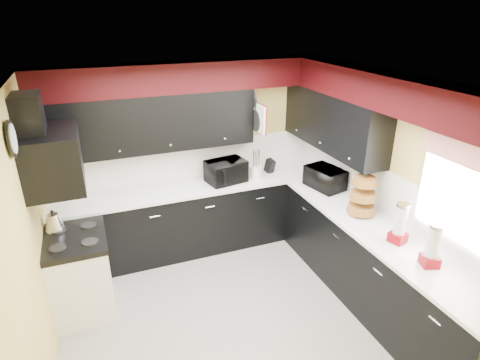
{
  "coord_description": "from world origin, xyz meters",
  "views": [
    {
      "loc": [
        -1.2,
        -3.18,
        3.09
      ],
      "look_at": [
        0.34,
        0.75,
        1.26
      ],
      "focal_mm": 30.0,
      "sensor_mm": 36.0,
      "label": 1
    }
  ],
  "objects_px": {
    "utensil_crock": "(256,172)",
    "knife_block": "(270,166)",
    "toaster_oven": "(226,171)",
    "kettle": "(54,222)",
    "microwave": "(325,178)"
  },
  "relations": [
    {
      "from": "utensil_crock",
      "to": "knife_block",
      "type": "bearing_deg",
      "value": 22.93
    },
    {
      "from": "toaster_oven",
      "to": "knife_block",
      "type": "xyz_separation_m",
      "value": [
        0.67,
        0.07,
        -0.05
      ]
    },
    {
      "from": "utensil_crock",
      "to": "knife_block",
      "type": "distance_m",
      "value": 0.28
    },
    {
      "from": "utensil_crock",
      "to": "kettle",
      "type": "bearing_deg",
      "value": -169.59
    },
    {
      "from": "microwave",
      "to": "knife_block",
      "type": "bearing_deg",
      "value": 19.25
    },
    {
      "from": "toaster_oven",
      "to": "knife_block",
      "type": "relative_size",
      "value": 2.6
    },
    {
      "from": "microwave",
      "to": "utensil_crock",
      "type": "relative_size",
      "value": 2.84
    },
    {
      "from": "microwave",
      "to": "knife_block",
      "type": "distance_m",
      "value": 0.85
    },
    {
      "from": "microwave",
      "to": "utensil_crock",
      "type": "height_order",
      "value": "microwave"
    },
    {
      "from": "toaster_oven",
      "to": "kettle",
      "type": "bearing_deg",
      "value": -176.62
    },
    {
      "from": "toaster_oven",
      "to": "utensil_crock",
      "type": "height_order",
      "value": "toaster_oven"
    },
    {
      "from": "utensil_crock",
      "to": "kettle",
      "type": "xyz_separation_m",
      "value": [
        -2.52,
        -0.46,
        -0.02
      ]
    },
    {
      "from": "knife_block",
      "to": "microwave",
      "type": "bearing_deg",
      "value": -73.32
    },
    {
      "from": "toaster_oven",
      "to": "knife_block",
      "type": "height_order",
      "value": "toaster_oven"
    },
    {
      "from": "knife_block",
      "to": "kettle",
      "type": "distance_m",
      "value": 2.84
    }
  ]
}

